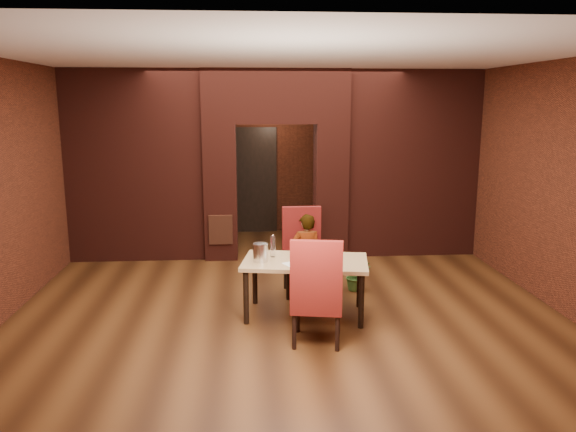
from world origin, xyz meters
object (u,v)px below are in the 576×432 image
Objects in this scene: wine_glass_a at (295,250)px; wine_glass_c at (322,250)px; chair_far at (303,252)px; wine_glass_b at (311,251)px; chair_near at (317,289)px; person_seated at (306,255)px; potted_plant at (356,275)px; dining_table at (305,288)px; water_bottle at (273,246)px; wine_bucket at (261,252)px.

wine_glass_c is at bearing -22.16° from wine_glass_a.
chair_far is at bearing 75.11° from wine_glass_a.
wine_glass_b is at bearing -89.26° from chair_far.
chair_near is 1.54m from person_seated.
wine_glass_b is 1.33m from potted_plant.
wine_glass_a is at bearing -70.20° from chair_near.
potted_plant is (0.76, 0.90, -0.61)m from wine_glass_b.
dining_table is at bearing -169.81° from wine_glass_c.
water_bottle is 1.55m from potted_plant.
wine_glass_a is 1.34m from potted_plant.
chair_near is (0.05, -0.80, 0.25)m from dining_table.
wine_glass_a is (-0.17, -0.64, 0.21)m from chair_far.
person_seated reaches higher than potted_plant.
water_bottle reaches higher than dining_table.
chair_near reaches higher than potted_plant.
chair_near is 6.77× the size of wine_glass_a.
wine_bucket is (-0.61, 0.79, 0.22)m from chair_near.
wine_glass_a is at bearing 23.14° from wine_bucket.
wine_bucket is (-0.56, -0.02, 0.48)m from dining_table.
wine_glass_a is 0.41× the size of potted_plant.
potted_plant is at bearing 49.84° from wine_glass_b.
chair_far reaches higher than dining_table.
dining_table is 0.50m from wine_glass_a.
chair_near is (-0.00, -1.62, 0.01)m from chair_far.
water_bottle is (-0.48, -0.53, 0.28)m from person_seated.
chair_near reaches higher than wine_glass_c.
person_seated is at bearing 69.97° from wine_glass_a.
person_seated reaches higher than dining_table.
dining_table is 1.24m from potted_plant.
chair_far is 0.84m from wine_glass_b.
person_seated is at bearing 49.21° from wine_bucket.
potted_plant is (0.83, 0.90, -0.14)m from dining_table.
chair_near is at bearing -91.39° from wine_glass_b.
wine_glass_b is at bearing 12.51° from dining_table.
chair_near is 1.01m from wine_glass_a.
chair_near reaches higher than chair_far.
chair_far is 1.62m from chair_near.
dining_table is at bearing -56.01° from wine_glass_a.
wine_glass_c is 1.00× the size of wine_bucket.
person_seated is (0.09, 0.73, 0.22)m from dining_table.
water_bottle reaches higher than potted_plant.
wine_glass_a reaches higher than potted_plant.
dining_table is 8.47× the size of wine_glass_a.
dining_table is 0.73m from wine_bucket.
chair_near is 5.42× the size of wine_glass_c.
water_bottle is (-0.47, 0.19, 0.03)m from wine_glass_b.
wine_glass_b reaches higher than potted_plant.
wine_glass_b is (-0.01, -0.73, 0.25)m from person_seated.
potted_plant is (1.39, 0.92, -0.61)m from wine_bucket.
wine_glass_b is 0.50× the size of potted_plant.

